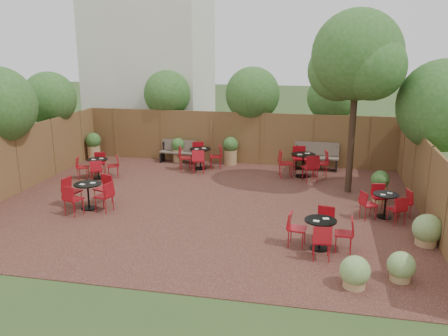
# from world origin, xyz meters

# --- Properties ---
(ground) EXTENTS (80.00, 80.00, 0.00)m
(ground) POSITION_xyz_m (0.00, 0.00, 0.00)
(ground) COLOR #354F23
(ground) RESTS_ON ground
(courtyard_paving) EXTENTS (12.00, 10.00, 0.02)m
(courtyard_paving) POSITION_xyz_m (0.00, 0.00, 0.01)
(courtyard_paving) COLOR #341915
(courtyard_paving) RESTS_ON ground
(fence_back) EXTENTS (12.00, 0.08, 2.00)m
(fence_back) POSITION_xyz_m (0.00, 5.00, 1.00)
(fence_back) COLOR brown
(fence_back) RESTS_ON ground
(fence_left) EXTENTS (0.08, 10.00, 2.00)m
(fence_left) POSITION_xyz_m (-6.00, 0.00, 1.00)
(fence_left) COLOR brown
(fence_left) RESTS_ON ground
(fence_right) EXTENTS (0.08, 10.00, 2.00)m
(fence_right) POSITION_xyz_m (6.00, 0.00, 1.00)
(fence_right) COLOR brown
(fence_right) RESTS_ON ground
(neighbour_building) EXTENTS (5.00, 4.00, 8.00)m
(neighbour_building) POSITION_xyz_m (-4.50, 8.00, 4.00)
(neighbour_building) COLOR silver
(neighbour_building) RESTS_ON ground
(overhang_foliage) EXTENTS (15.66, 10.25, 2.68)m
(overhang_foliage) POSITION_xyz_m (-0.84, 2.34, 2.67)
(overhang_foliage) COLOR #2C581C
(overhang_foliage) RESTS_ON ground
(courtyard_tree) EXTENTS (2.80, 2.70, 5.52)m
(courtyard_tree) POSITION_xyz_m (4.09, 2.07, 4.04)
(courtyard_tree) COLOR black
(courtyard_tree) RESTS_ON courtyard_paving
(park_bench_left) EXTENTS (1.44, 0.55, 0.87)m
(park_bench_left) POSITION_xyz_m (-2.25, 4.62, 0.47)
(park_bench_left) COLOR brown
(park_bench_left) RESTS_ON courtyard_paving
(park_bench_right) EXTENTS (1.61, 0.54, 0.99)m
(park_bench_right) POSITION_xyz_m (3.05, 4.63, 0.53)
(park_bench_right) COLOR brown
(park_bench_right) RESTS_ON courtyard_paving
(bistro_tables) EXTENTS (10.64, 7.78, 0.94)m
(bistro_tables) POSITION_xyz_m (0.38, 1.24, 0.45)
(bistro_tables) COLOR black
(bistro_tables) RESTS_ON courtyard_paving
(planters) EXTENTS (11.15, 4.01, 1.10)m
(planters) POSITION_xyz_m (-1.25, 3.86, 0.58)
(planters) COLOR #A17E50
(planters) RESTS_ON courtyard_paving
(low_shrubs) EXTENTS (2.37, 2.99, 0.74)m
(low_shrubs) POSITION_xyz_m (4.99, -2.84, 0.34)
(low_shrubs) COLOR #A17E50
(low_shrubs) RESTS_ON courtyard_paving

